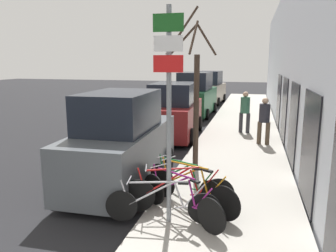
# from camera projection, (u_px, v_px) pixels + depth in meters

# --- Properties ---
(ground_plane) EXTENTS (80.00, 80.00, 0.00)m
(ground_plane) POSITION_uv_depth(u_px,v_px,m) (176.00, 139.00, 13.66)
(ground_plane) COLOR black
(sidewalk_curb) EXTENTS (3.20, 32.00, 0.15)m
(sidewalk_curb) POSITION_uv_depth(u_px,v_px,m) (242.00, 127.00, 15.66)
(sidewalk_curb) COLOR #ADA89E
(sidewalk_curb) RESTS_ON ground
(building_facade) EXTENTS (0.23, 32.00, 6.50)m
(building_facade) POSITION_uv_depth(u_px,v_px,m) (285.00, 60.00, 14.53)
(building_facade) COLOR #B2B7C1
(building_facade) RESTS_ON ground
(signpost) EXTENTS (0.54, 0.11, 3.98)m
(signpost) POSITION_uv_depth(u_px,v_px,m) (169.00, 103.00, 5.88)
(signpost) COLOR gray
(signpost) RESTS_ON sidewalk_curb
(bicycle_0) EXTENTS (2.16, 0.55, 0.85)m
(bicycle_0) POSITION_uv_depth(u_px,v_px,m) (162.00, 204.00, 6.19)
(bicycle_0) COLOR black
(bicycle_0) RESTS_ON sidewalk_curb
(bicycle_1) EXTENTS (1.91, 1.34, 0.92)m
(bicycle_1) POSITION_uv_depth(u_px,v_px,m) (180.00, 199.00, 6.39)
(bicycle_1) COLOR black
(bicycle_1) RESTS_ON sidewalk_curb
(bicycle_2) EXTENTS (2.23, 0.74, 0.95)m
(bicycle_2) POSITION_uv_depth(u_px,v_px,m) (178.00, 192.00, 6.67)
(bicycle_2) COLOR black
(bicycle_2) RESTS_ON sidewalk_curb
(bicycle_3) EXTENTS (2.08, 1.17, 0.96)m
(bicycle_3) POSITION_uv_depth(u_px,v_px,m) (191.00, 189.00, 6.83)
(bicycle_3) COLOR black
(bicycle_3) RESTS_ON sidewalk_curb
(bicycle_4) EXTENTS (1.90, 1.18, 0.90)m
(bicycle_4) POSITION_uv_depth(u_px,v_px,m) (184.00, 183.00, 7.21)
(bicycle_4) COLOR black
(bicycle_4) RESTS_ON sidewalk_curb
(parked_car_0) EXTENTS (2.02, 4.64, 2.43)m
(parked_car_0) POSITION_uv_depth(u_px,v_px,m) (122.00, 143.00, 8.54)
(parked_car_0) COLOR #51565B
(parked_car_0) RESTS_ON ground
(parked_car_1) EXTENTS (2.23, 4.62, 2.30)m
(parked_car_1) POSITION_uv_depth(u_px,v_px,m) (174.00, 112.00, 13.90)
(parked_car_1) COLOR maroon
(parked_car_1) RESTS_ON ground
(parked_car_2) EXTENTS (2.18, 4.76, 2.56)m
(parked_car_2) POSITION_uv_depth(u_px,v_px,m) (195.00, 96.00, 19.48)
(parked_car_2) COLOR #144728
(parked_car_2) RESTS_ON ground
(parked_car_3) EXTENTS (2.23, 4.61, 2.47)m
(parked_car_3) POSITION_uv_depth(u_px,v_px,m) (210.00, 89.00, 25.11)
(parked_car_3) COLOR gray
(parked_car_3) RESTS_ON ground
(pedestrian_near) EXTENTS (0.45, 0.39, 1.74)m
(pedestrian_near) POSITION_uv_depth(u_px,v_px,m) (264.00, 118.00, 11.98)
(pedestrian_near) COLOR #4C3D2D
(pedestrian_near) RESTS_ON sidewalk_curb
(pedestrian_far) EXTENTS (0.46, 0.39, 1.77)m
(pedestrian_far) POSITION_uv_depth(u_px,v_px,m) (245.00, 109.00, 13.98)
(pedestrian_far) COLOR #333338
(pedestrian_far) RESTS_ON sidewalk_curb
(street_tree) EXTENTS (1.41, 1.45, 4.52)m
(street_tree) POSITION_uv_depth(u_px,v_px,m) (195.00, 97.00, 9.38)
(street_tree) COLOR #3D2D23
(street_tree) RESTS_ON sidewalk_curb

